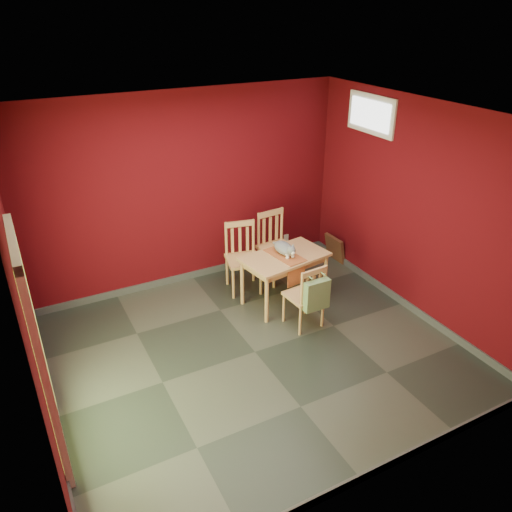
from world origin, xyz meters
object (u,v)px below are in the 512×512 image
dining_table (285,261)px  chair_far_left (243,257)px  chair_far_right (276,245)px  tote_bag (317,295)px  picture_frame (335,248)px  cat (284,246)px  chair_near (306,295)px

dining_table → chair_far_left: (-0.34, 0.57, -0.11)m
chair_far_right → tote_bag: (-0.28, -1.47, 0.04)m
dining_table → chair_far_left: bearing=120.6°
dining_table → chair_far_right: 0.68m
picture_frame → cat: bearing=-155.4°
tote_bag → cat: size_ratio=1.06×
tote_bag → cat: 0.94m
chair_far_right → picture_frame: chair_far_right is taller
chair_near → picture_frame: size_ratio=2.12×
chair_far_left → dining_table: bearing=-59.4°
chair_near → cat: 0.78m
chair_far_left → cat: bearing=-54.7°
chair_near → dining_table: bearing=84.3°
chair_near → tote_bag: size_ratio=1.93×
chair_near → tote_bag: 0.24m
picture_frame → chair_far_right: bearing=-178.4°
chair_far_left → cat: (0.36, -0.50, 0.30)m
dining_table → cat: size_ratio=2.80×
dining_table → picture_frame: bearing=26.6°
cat → picture_frame: (1.30, 0.59, -0.60)m
dining_table → chair_near: size_ratio=1.37×
chair_far_right → dining_table: bearing=-110.3°
chair_near → picture_frame: (1.38, 1.29, -0.24)m
chair_far_right → tote_bag: size_ratio=2.24×
dining_table → cat: bearing=72.1°
tote_bag → picture_frame: bearing=47.5°
chair_near → cat: (0.08, 0.69, 0.36)m
chair_far_left → chair_near: (0.27, -1.20, -0.05)m
picture_frame → tote_bag: bearing=-132.5°
tote_bag → picture_frame: (1.37, 1.50, -0.36)m
dining_table → tote_bag: (-0.05, -0.84, -0.05)m
chair_far_left → picture_frame: bearing=3.1°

